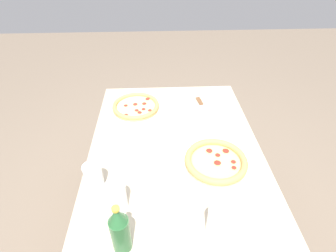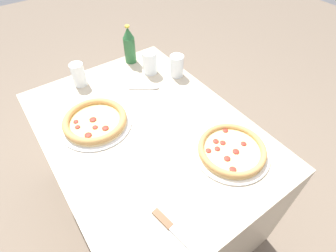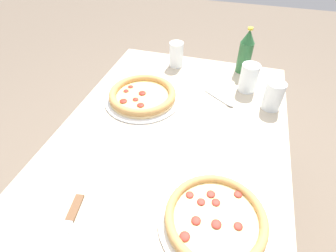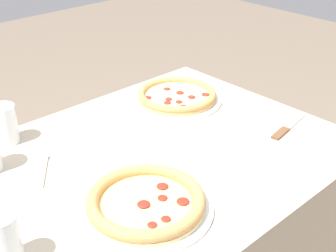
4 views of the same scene
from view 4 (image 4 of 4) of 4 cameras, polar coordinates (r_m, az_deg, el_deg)
name	(u,v)px [view 4 (image 4 of 4)]	position (r m, az deg, el deg)	size (l,w,h in m)	color
table	(148,252)	(1.57, -2.46, -15.08)	(1.18, 0.85, 0.72)	#B7A88E
pizza_veggie	(177,96)	(1.67, 1.10, 3.66)	(0.32, 0.32, 0.04)	silver
pizza_margherita	(146,203)	(1.15, -2.70, -9.34)	(0.33, 0.33, 0.05)	silver
glass_lemonade	(4,243)	(1.04, -19.36, -13.31)	(0.07, 0.07, 0.13)	white
glass_red_wine	(5,126)	(1.48, -19.28, 0.02)	(0.08, 0.08, 0.12)	white
knife	(288,127)	(1.55, 14.40, -0.12)	(0.21, 0.06, 0.01)	brown
spoon	(43,167)	(1.35, -15.01, -4.80)	(0.11, 0.14, 0.01)	silver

